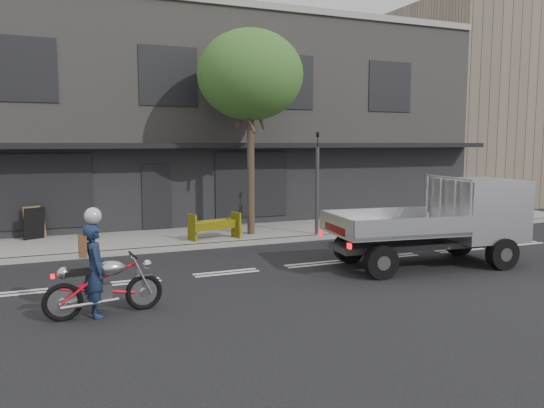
{
  "coord_description": "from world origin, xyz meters",
  "views": [
    {
      "loc": [
        -3.81,
        -12.05,
        3.14
      ],
      "look_at": [
        1.41,
        0.5,
        1.57
      ],
      "focal_mm": 35.0,
      "sensor_mm": 36.0,
      "label": 1
    }
  ],
  "objects_px": {
    "sandwich_board": "(34,223)",
    "flatbed_ute": "(464,214)",
    "traffic_light_pole": "(317,189)",
    "motorcycle": "(104,285)",
    "construction_barrier": "(217,227)",
    "street_tree": "(250,76)",
    "rider": "(95,270)"
  },
  "relations": [
    {
      "from": "sandwich_board",
      "to": "flatbed_ute",
      "type": "bearing_deg",
      "value": -58.86
    },
    {
      "from": "traffic_light_pole",
      "to": "motorcycle",
      "type": "relative_size",
      "value": 1.63
    },
    {
      "from": "construction_barrier",
      "to": "sandwich_board",
      "type": "xyz_separation_m",
      "value": [
        -5.19,
        2.27,
        0.08
      ]
    },
    {
      "from": "street_tree",
      "to": "motorcycle",
      "type": "relative_size",
      "value": 3.15
    },
    {
      "from": "rider",
      "to": "construction_barrier",
      "type": "bearing_deg",
      "value": -39.85
    },
    {
      "from": "street_tree",
      "to": "sandwich_board",
      "type": "height_order",
      "value": "street_tree"
    },
    {
      "from": "motorcycle",
      "to": "rider",
      "type": "xyz_separation_m",
      "value": [
        -0.15,
        -0.0,
        0.29
      ]
    },
    {
      "from": "street_tree",
      "to": "rider",
      "type": "relative_size",
      "value": 3.95
    },
    {
      "from": "traffic_light_pole",
      "to": "construction_barrier",
      "type": "distance_m",
      "value": 3.56
    },
    {
      "from": "flatbed_ute",
      "to": "motorcycle",
      "type": "bearing_deg",
      "value": -168.42
    },
    {
      "from": "motorcycle",
      "to": "rider",
      "type": "relative_size",
      "value": 1.26
    },
    {
      "from": "street_tree",
      "to": "motorcycle",
      "type": "distance_m",
      "value": 9.48
    },
    {
      "from": "flatbed_ute",
      "to": "sandwich_board",
      "type": "xyz_separation_m",
      "value": [
        -10.44,
        7.13,
        -0.66
      ]
    },
    {
      "from": "traffic_light_pole",
      "to": "rider",
      "type": "height_order",
      "value": "traffic_light_pole"
    },
    {
      "from": "traffic_light_pole",
      "to": "street_tree",
      "type": "bearing_deg",
      "value": 156.97
    },
    {
      "from": "motorcycle",
      "to": "rider",
      "type": "height_order",
      "value": "rider"
    },
    {
      "from": "street_tree",
      "to": "construction_barrier",
      "type": "bearing_deg",
      "value": -153.28
    },
    {
      "from": "construction_barrier",
      "to": "motorcycle",
      "type": "bearing_deg",
      "value": -124.04
    },
    {
      "from": "traffic_light_pole",
      "to": "motorcycle",
      "type": "height_order",
      "value": "traffic_light_pole"
    },
    {
      "from": "sandwich_board",
      "to": "construction_barrier",
      "type": "bearing_deg",
      "value": -48.15
    },
    {
      "from": "traffic_light_pole",
      "to": "motorcycle",
      "type": "distance_m",
      "value": 9.14
    },
    {
      "from": "street_tree",
      "to": "traffic_light_pole",
      "type": "distance_m",
      "value": 4.23
    },
    {
      "from": "street_tree",
      "to": "traffic_light_pole",
      "type": "bearing_deg",
      "value": -23.03
    },
    {
      "from": "rider",
      "to": "construction_barrier",
      "type": "relative_size",
      "value": 1.12
    },
    {
      "from": "street_tree",
      "to": "sandwich_board",
      "type": "bearing_deg",
      "value": 166.58
    },
    {
      "from": "street_tree",
      "to": "flatbed_ute",
      "type": "relative_size",
      "value": 1.31
    },
    {
      "from": "motorcycle",
      "to": "construction_barrier",
      "type": "height_order",
      "value": "motorcycle"
    },
    {
      "from": "motorcycle",
      "to": "construction_barrier",
      "type": "bearing_deg",
      "value": 51.19
    },
    {
      "from": "rider",
      "to": "sandwich_board",
      "type": "relative_size",
      "value": 1.69
    },
    {
      "from": "traffic_light_pole",
      "to": "construction_barrier",
      "type": "xyz_separation_m",
      "value": [
        -3.39,
        0.15,
        -1.08
      ]
    },
    {
      "from": "street_tree",
      "to": "construction_barrier",
      "type": "relative_size",
      "value": 4.43
    },
    {
      "from": "traffic_light_pole",
      "to": "sandwich_board",
      "type": "height_order",
      "value": "traffic_light_pole"
    }
  ]
}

